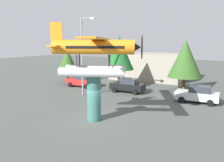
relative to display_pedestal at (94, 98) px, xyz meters
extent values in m
plane|color=#4C514C|center=(0.00, 0.00, -1.81)|extent=(140.00, 140.00, 0.00)
cylinder|color=#386B66|center=(0.00, 0.00, 0.00)|extent=(1.10, 1.10, 3.62)
cylinder|color=silver|center=(0.41, -0.91, 2.16)|extent=(4.67, 2.60, 0.70)
cylinder|color=#333338|center=(1.30, 0.03, 2.96)|extent=(0.13, 0.13, 0.90)
cylinder|color=#333338|center=(-0.89, -0.95, 2.96)|extent=(0.13, 0.13, 0.90)
cylinder|color=silver|center=(-0.41, 0.91, 2.16)|extent=(4.67, 2.60, 0.70)
cylinder|color=#333338|center=(0.89, 0.95, 2.96)|extent=(0.13, 0.13, 0.90)
cylinder|color=#333338|center=(-1.30, -0.03, 2.96)|extent=(0.13, 0.13, 0.90)
cylinder|color=orange|center=(0.00, 0.00, 3.96)|extent=(6.11, 3.53, 1.10)
cube|color=black|center=(0.18, 0.08, 3.96)|extent=(4.43, 2.81, 0.20)
cone|color=#262628|center=(2.97, 1.33, 3.96)|extent=(1.00, 1.09, 0.88)
cylinder|color=black|center=(3.33, 1.49, 3.96)|extent=(0.77, 1.66, 1.80)
cube|color=orange|center=(0.37, 0.16, 4.57)|extent=(5.25, 9.94, 0.12)
cube|color=orange|center=(-2.56, -1.14, 4.06)|extent=(1.78, 2.84, 0.10)
cube|color=orange|center=(-2.56, -1.14, 5.16)|extent=(0.87, 0.48, 1.30)
cube|color=red|center=(-8.97, 10.84, -1.09)|extent=(4.20, 1.70, 0.80)
cube|color=#2D333D|center=(-8.72, 10.84, -0.37)|extent=(2.00, 1.56, 0.64)
cylinder|color=black|center=(-10.32, 11.74, -1.49)|extent=(0.64, 0.22, 0.64)
cylinder|color=black|center=(-10.32, 9.94, -1.49)|extent=(0.64, 0.22, 0.64)
cylinder|color=black|center=(-7.62, 11.74, -1.49)|extent=(0.64, 0.22, 0.64)
cylinder|color=black|center=(-7.62, 9.94, -1.49)|extent=(0.64, 0.22, 0.64)
cube|color=black|center=(-1.92, 10.64, -1.09)|extent=(4.20, 1.70, 0.80)
cube|color=#2D333D|center=(-1.67, 10.64, -0.37)|extent=(2.00, 1.56, 0.64)
cylinder|color=black|center=(-3.27, 11.54, -1.49)|extent=(0.64, 0.22, 0.64)
cylinder|color=black|center=(-3.27, 9.74, -1.49)|extent=(0.64, 0.22, 0.64)
cylinder|color=black|center=(-0.57, 11.54, -1.49)|extent=(0.64, 0.22, 0.64)
cylinder|color=black|center=(-0.57, 9.74, -1.49)|extent=(0.64, 0.22, 0.64)
cube|color=silver|center=(6.40, 9.53, -1.09)|extent=(4.20, 1.70, 0.80)
cube|color=#2D333D|center=(6.65, 9.53, -0.37)|extent=(2.00, 1.56, 0.64)
cylinder|color=black|center=(5.05, 10.43, -1.49)|extent=(0.64, 0.22, 0.64)
cylinder|color=black|center=(5.05, 8.63, -1.49)|extent=(0.64, 0.22, 0.64)
cylinder|color=black|center=(7.75, 10.43, -1.49)|extent=(0.64, 0.22, 0.64)
cylinder|color=black|center=(7.75, 8.63, -1.49)|extent=(0.64, 0.22, 0.64)
cylinder|color=gray|center=(-5.77, 6.58, 2.60)|extent=(0.18, 0.18, 8.81)
cylinder|color=gray|center=(-4.97, 6.58, 6.91)|extent=(1.60, 0.12, 0.12)
cube|color=silver|center=(-4.27, 6.58, 6.86)|extent=(0.50, 0.28, 0.20)
cube|color=#9E9384|center=(-3.13, 22.00, 0.34)|extent=(11.41, 7.43, 4.29)
cylinder|color=brown|center=(-12.54, 12.31, -1.00)|extent=(0.36, 0.36, 1.62)
cone|color=#335B23|center=(-12.54, 12.31, 1.59)|extent=(3.20, 3.20, 3.55)
cylinder|color=brown|center=(-4.21, 12.85, -0.57)|extent=(0.36, 0.36, 2.48)
cone|color=#1E6028|center=(-4.21, 12.85, 2.91)|extent=(4.03, 4.03, 4.47)
cylinder|color=brown|center=(3.96, 15.44, -0.97)|extent=(0.36, 0.36, 1.67)
cone|color=#335B23|center=(3.96, 15.44, 2.25)|extent=(4.30, 4.30, 4.78)
camera|label=1|loc=(9.45, -14.67, 4.32)|focal=36.56mm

